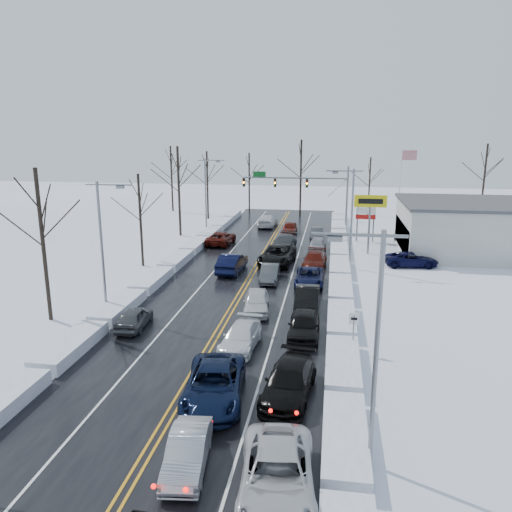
% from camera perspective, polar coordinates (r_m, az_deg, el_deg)
% --- Properties ---
extents(ground, '(160.00, 160.00, 0.00)m').
position_cam_1_polar(ground, '(37.41, -2.13, -4.93)').
color(ground, white).
rests_on(ground, ground).
extents(road_surface, '(14.00, 84.00, 0.01)m').
position_cam_1_polar(road_surface, '(39.28, -1.58, -3.98)').
color(road_surface, black).
rests_on(road_surface, ground).
extents(snow_bank_left, '(1.77, 72.00, 0.74)m').
position_cam_1_polar(snow_bank_left, '(41.27, -12.03, -3.40)').
color(snow_bank_left, silver).
rests_on(snow_bank_left, ground).
extents(snow_bank_right, '(1.77, 72.00, 0.74)m').
position_cam_1_polar(snow_bank_right, '(38.70, 9.60, -4.47)').
color(snow_bank_right, silver).
rests_on(snow_bank_right, ground).
extents(traffic_signal_mast, '(13.28, 0.39, 8.00)m').
position_cam_1_polar(traffic_signal_mast, '(63.16, 5.78, 7.92)').
color(traffic_signal_mast, slate).
rests_on(traffic_signal_mast, ground).
extents(tires_plus_sign, '(3.20, 0.34, 6.00)m').
position_cam_1_polar(tires_plus_sign, '(51.36, 12.93, 5.68)').
color(tires_plus_sign, slate).
rests_on(tires_plus_sign, ground).
extents(used_vehicles_sign, '(2.20, 0.22, 4.65)m').
position_cam_1_polar(used_vehicles_sign, '(57.53, 12.45, 4.89)').
color(used_vehicles_sign, slate).
rests_on(used_vehicles_sign, ground).
extents(speed_limit_sign, '(0.55, 0.09, 2.35)m').
position_cam_1_polar(speed_limit_sign, '(28.76, 11.11, -7.72)').
color(speed_limit_sign, slate).
rests_on(speed_limit_sign, ground).
extents(flagpole, '(1.87, 1.20, 10.00)m').
position_cam_1_polar(flagpole, '(65.56, 16.28, 8.05)').
color(flagpole, silver).
rests_on(flagpole, ground).
extents(dealership_building, '(20.40, 12.40, 5.30)m').
position_cam_1_polar(dealership_building, '(56.27, 26.49, 2.85)').
color(dealership_building, beige).
rests_on(dealership_building, ground).
extents(streetlight_se, '(3.20, 0.25, 9.00)m').
position_cam_1_polar(streetlight_se, '(18.14, 13.08, -8.57)').
color(streetlight_se, slate).
rests_on(streetlight_se, ground).
extents(streetlight_ne, '(3.20, 0.25, 9.00)m').
position_cam_1_polar(streetlight_ne, '(45.27, 10.66, 5.11)').
color(streetlight_ne, slate).
rests_on(streetlight_ne, ground).
extents(streetlight_sw, '(3.20, 0.25, 9.00)m').
position_cam_1_polar(streetlight_sw, '(34.90, -17.00, 2.11)').
color(streetlight_sw, slate).
rests_on(streetlight_sw, ground).
extents(streetlight_nw, '(3.20, 0.25, 9.00)m').
position_cam_1_polar(streetlight_nw, '(61.01, -5.61, 7.55)').
color(streetlight_nw, slate).
rests_on(streetlight_nw, ground).
extents(tree_left_b, '(4.00, 4.00, 10.00)m').
position_cam_1_polar(tree_left_b, '(34.44, -23.45, 4.24)').
color(tree_left_b, '#2D231C').
rests_on(tree_left_b, ground).
extents(tree_left_c, '(3.40, 3.40, 8.50)m').
position_cam_1_polar(tree_left_c, '(46.50, -13.17, 6.00)').
color(tree_left_c, '#2D231C').
rests_on(tree_left_c, ground).
extents(tree_left_d, '(4.20, 4.20, 10.50)m').
position_cam_1_polar(tree_left_d, '(59.70, -8.87, 9.26)').
color(tree_left_d, '#2D231C').
rests_on(tree_left_d, ground).
extents(tree_left_e, '(3.80, 3.80, 9.50)m').
position_cam_1_polar(tree_left_e, '(71.15, -5.61, 9.55)').
color(tree_left_e, '#2D231C').
rests_on(tree_left_e, ground).
extents(tree_far_a, '(4.00, 4.00, 10.00)m').
position_cam_1_polar(tree_far_a, '(78.89, -9.67, 10.12)').
color(tree_far_a, '#2D231C').
rests_on(tree_far_a, ground).
extents(tree_far_b, '(3.60, 3.60, 9.00)m').
position_cam_1_polar(tree_far_b, '(77.02, -0.79, 9.70)').
color(tree_far_b, '#2D231C').
rests_on(tree_far_b, ground).
extents(tree_far_c, '(4.40, 4.40, 11.00)m').
position_cam_1_polar(tree_far_c, '(74.01, 5.17, 10.55)').
color(tree_far_c, '#2D231C').
rests_on(tree_far_c, ground).
extents(tree_far_d, '(3.40, 3.40, 8.50)m').
position_cam_1_polar(tree_far_d, '(75.66, 12.89, 9.01)').
color(tree_far_d, '#2D231C').
rests_on(tree_far_d, ground).
extents(tree_far_e, '(4.20, 4.20, 10.50)m').
position_cam_1_polar(tree_far_e, '(78.79, 24.76, 9.29)').
color(tree_far_e, '#2D231C').
rests_on(tree_far_e, ground).
extents(queued_car_1, '(1.85, 4.15, 1.32)m').
position_cam_1_polar(queued_car_1, '(20.37, -7.77, -22.81)').
color(queued_car_1, '#A6A9AE').
rests_on(queued_car_1, ground).
extents(queued_car_2, '(3.34, 6.06, 1.61)m').
position_cam_1_polar(queued_car_2, '(24.28, -4.78, -16.08)').
color(queued_car_2, black).
rests_on(queued_car_2, ground).
extents(queued_car_3, '(2.21, 4.74, 1.34)m').
position_cam_1_polar(queued_car_3, '(29.39, -1.71, -10.41)').
color(queued_car_3, white).
rests_on(queued_car_3, ground).
extents(queued_car_4, '(2.26, 4.51, 1.47)m').
position_cam_1_polar(queued_car_4, '(34.84, 0.07, -6.38)').
color(queued_car_4, silver).
rests_on(queued_car_4, ground).
extents(queued_car_5, '(1.58, 4.19, 1.36)m').
position_cam_1_polar(queued_car_5, '(41.77, 1.58, -2.88)').
color(queued_car_5, '#414346').
rests_on(queued_car_5, ground).
extents(queued_car_6, '(3.37, 6.35, 1.70)m').
position_cam_1_polar(queued_car_6, '(47.18, 2.42, -0.89)').
color(queued_car_6, black).
rests_on(queued_car_6, ground).
extents(queued_car_7, '(2.62, 5.40, 1.51)m').
position_cam_1_polar(queued_car_7, '(52.92, 3.22, 0.76)').
color(queued_car_7, '#383B3C').
rests_on(queued_car_7, ground).
extents(queued_car_8, '(1.80, 4.26, 1.44)m').
position_cam_1_polar(queued_car_8, '(61.10, 3.85, 2.56)').
color(queued_car_8, '#54130B').
rests_on(queued_car_8, ground).
extents(queued_car_10, '(3.10, 5.82, 1.56)m').
position_cam_1_polar(queued_car_10, '(19.08, 2.40, -25.61)').
color(queued_car_10, silver).
rests_on(queued_car_10, ground).
extents(queued_car_11, '(2.65, 5.41, 1.51)m').
position_cam_1_polar(queued_car_11, '(24.55, 3.77, -15.71)').
color(queued_car_11, black).
rests_on(queued_car_11, ground).
extents(queued_car_12, '(1.90, 4.64, 1.58)m').
position_cam_1_polar(queued_car_12, '(30.92, 5.47, -9.19)').
color(queued_car_12, black).
rests_on(queued_car_12, ground).
extents(queued_car_13, '(1.67, 4.71, 1.55)m').
position_cam_1_polar(queued_car_13, '(35.54, 5.84, -6.04)').
color(queued_car_13, black).
rests_on(queued_car_13, ground).
extents(queued_car_14, '(2.26, 4.89, 1.36)m').
position_cam_1_polar(queued_car_14, '(40.92, 6.09, -3.32)').
color(queued_car_14, black).
rests_on(queued_car_14, ground).
extents(queued_car_15, '(2.30, 5.01, 1.42)m').
position_cam_1_polar(queued_car_15, '(46.14, 6.70, -1.32)').
color(queued_car_15, '#4B110A').
rests_on(queued_car_15, ground).
extents(queued_car_16, '(1.94, 4.35, 1.45)m').
position_cam_1_polar(queued_car_16, '(52.43, 7.00, 0.54)').
color(queued_car_16, gray).
rests_on(queued_car_16, ground).
extents(queued_car_17, '(1.51, 4.05, 1.32)m').
position_cam_1_polar(queued_car_17, '(58.31, 6.95, 1.92)').
color(queued_car_17, '#3A3C3E').
rests_on(queued_car_17, ground).
extents(oncoming_car_0, '(2.05, 5.20, 1.68)m').
position_cam_1_polar(oncoming_car_0, '(44.50, -2.75, -1.82)').
color(oncoming_car_0, black).
rests_on(oncoming_car_0, ground).
extents(oncoming_car_1, '(2.78, 5.35, 1.44)m').
position_cam_1_polar(oncoming_car_1, '(55.37, -4.01, 1.34)').
color(oncoming_car_1, '#4B0F0A').
rests_on(oncoming_car_1, ground).
extents(oncoming_car_2, '(2.41, 5.43, 1.55)m').
position_cam_1_polar(oncoming_car_2, '(65.49, 1.34, 3.36)').
color(oncoming_car_2, silver).
rests_on(oncoming_car_2, ground).
extents(oncoming_car_3, '(1.83, 4.04, 1.34)m').
position_cam_1_polar(oncoming_car_3, '(33.08, -13.70, -7.95)').
color(oncoming_car_3, '#44474A').
rests_on(oncoming_car_3, ground).
extents(parked_car_0, '(4.99, 2.63, 1.34)m').
position_cam_1_polar(parked_car_0, '(48.43, 17.26, -1.13)').
color(parked_car_0, black).
rests_on(parked_car_0, ground).
extents(parked_car_1, '(2.60, 5.37, 1.51)m').
position_cam_1_polar(parked_car_1, '(54.08, 19.61, 0.24)').
color(parked_car_1, '#3B3D40').
rests_on(parked_car_1, ground).
extents(parked_car_2, '(2.59, 5.21, 1.70)m').
position_cam_1_polar(parked_car_2, '(57.73, 16.85, 1.29)').
color(parked_car_2, black).
rests_on(parked_car_2, ground).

